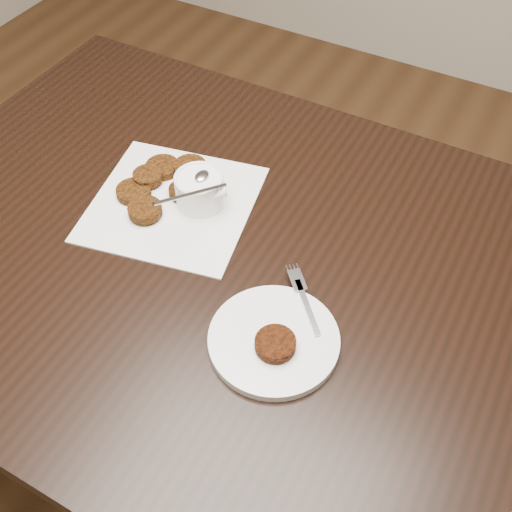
% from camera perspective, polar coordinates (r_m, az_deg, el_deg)
% --- Properties ---
extents(floor, '(4.00, 4.00, 0.00)m').
position_cam_1_polar(floor, '(1.58, -4.28, -20.93)').
color(floor, '#56371D').
rests_on(floor, ground).
extents(table, '(1.34, 0.86, 0.75)m').
position_cam_1_polar(table, '(1.26, 0.75, -12.14)').
color(table, black).
rests_on(table, floor).
extents(napkin, '(0.31, 0.31, 0.00)m').
position_cam_1_polar(napkin, '(1.06, -7.70, 4.82)').
color(napkin, white).
rests_on(napkin, table).
extents(sauce_ramekin, '(0.13, 0.13, 0.12)m').
position_cam_1_polar(sauce_ramekin, '(1.01, -5.36, 7.35)').
color(sauce_ramekin, white).
rests_on(sauce_ramekin, napkin).
extents(patty_cluster, '(0.23, 0.23, 0.02)m').
position_cam_1_polar(patty_cluster, '(1.08, -8.95, 6.65)').
color(patty_cluster, '#63310D').
rests_on(patty_cluster, napkin).
extents(plate_with_patty, '(0.26, 0.26, 0.03)m').
position_cam_1_polar(plate_with_patty, '(0.86, 1.66, -7.52)').
color(plate_with_patty, white).
rests_on(plate_with_patty, table).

